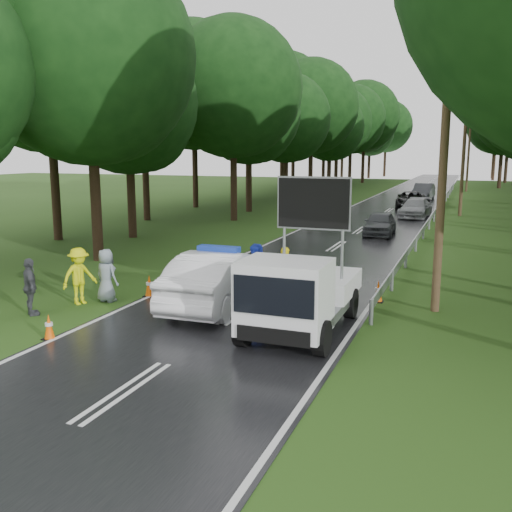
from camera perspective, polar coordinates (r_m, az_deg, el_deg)
The scene contains 24 objects.
ground at distance 16.57m, azimuth -1.36°, elevation -5.53°, with size 160.00×160.00×0.00m, color #234212.
road at distance 45.37m, azimuth 13.17°, elevation 4.47°, with size 7.00×140.00×0.02m, color black.
guardrail at distance 44.65m, azimuth 17.86°, elevation 4.84°, with size 0.12×60.06×0.70m.
utility_pole_near at distance 16.76m, azimuth 18.39°, elevation 11.66°, with size 1.40×0.24×10.00m.
utility_pole_mid at distance 42.74m, azimuth 20.11°, elevation 10.55°, with size 1.40×0.24×10.00m.
utility_pole_far at distance 68.74m, azimuth 20.53°, elevation 10.28°, with size 1.40×0.24×10.00m.
tree_left_near at distance 22.70m, azimuth -21.92°, elevation 17.32°, with size 7.92×7.92×11.52m.
police_sedan at distance 16.80m, azimuth -3.71°, elevation -2.35°, with size 1.95×5.14×1.84m.
work_truck at distance 14.34m, azimuth 4.32°, elevation -3.77°, with size 2.19×4.85×3.86m.
barrier at distance 17.11m, azimuth 1.12°, elevation -1.80°, with size 2.97×0.23×1.23m.
officer at distance 17.99m, azimuth 2.90°, elevation -1.59°, with size 0.59×0.39×1.62m, color yellow.
civilian at distance 16.68m, azimuth 0.21°, elevation -2.03°, with size 0.93×0.72×1.91m, color #1C34B9.
bystander_left at distance 17.92m, azimuth -17.26°, elevation -1.93°, with size 1.12×0.64×1.73m, color #E2EB0C.
bystander_mid at distance 17.16m, azimuth -21.64°, elevation -2.90°, with size 0.96×0.40×1.64m, color #42444A.
bystander_right at distance 18.00m, azimuth -14.74°, elevation -1.89°, with size 0.80×0.52×1.64m, color gray.
queue_car_first at distance 31.88m, azimuth 12.29°, elevation 3.21°, with size 1.54×3.83×1.31m, color #3F4347.
queue_car_second at distance 40.98m, azimuth 15.64°, elevation 4.63°, with size 1.81×4.45×1.29m, color #97999E.
queue_car_third at distance 47.01m, azimuth 15.22°, elevation 5.40°, with size 2.27×4.91×1.37m, color black.
queue_car_fourth at distance 55.78m, azimuth 16.41°, elevation 6.18°, with size 1.63×4.67×1.54m, color #414349.
cone_near_left at distance 14.98m, azimuth -19.99°, elevation -6.69°, with size 0.30×0.30×0.64m.
cone_center at distance 17.47m, azimuth -2.44°, elevation -3.59°, with size 0.31×0.31×0.67m.
cone_far at distance 18.62m, azimuth 2.69°, elevation -2.62°, with size 0.34×0.34×0.72m.
cone_left_mid at distance 18.42m, azimuth -10.62°, elevation -2.96°, with size 0.33×0.33×0.71m.
cone_right at distance 17.87m, azimuth 12.12°, elevation -3.49°, with size 0.32×0.32×0.68m.
Camera 1 is at (6.04, -14.73, 4.58)m, focal length 40.00 mm.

